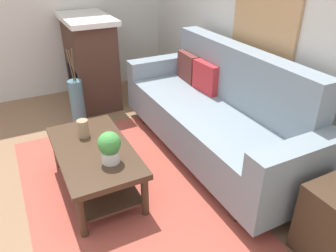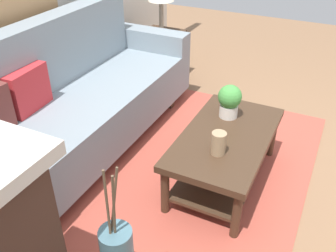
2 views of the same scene
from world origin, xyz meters
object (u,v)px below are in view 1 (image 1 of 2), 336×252
fireplace (91,61)px  floor_vase (78,105)px  tabletop_vase (83,128)px  couch (216,115)px  framed_painting (266,8)px  coffee_table (95,160)px  throw_pillow_crimson (207,77)px  throw_pillow_maroon (189,67)px  potted_plant_tabletop (110,146)px

fireplace → floor_vase: (0.64, -0.36, -0.29)m
fireplace → tabletop_vase: bearing=-17.6°
couch → framed_painting: (-0.00, 0.47, 0.99)m
couch → coffee_table: bearing=-87.5°
couch → floor_vase: (-1.17, -1.13, -0.14)m
tabletop_vase → couch: bearing=82.0°
throw_pillow_crimson → coffee_table: bearing=-72.4°
throw_pillow_crimson → fireplace: 1.69m
tabletop_vase → fireplace: 1.71m
couch → throw_pillow_maroon: 0.82m
tabletop_vase → coffee_table: bearing=4.1°
coffee_table → fireplace: size_ratio=0.95×
fireplace → framed_painting: (1.81, 1.23, 0.83)m
coffee_table → framed_painting: size_ratio=1.29×
throw_pillow_maroon → throw_pillow_crimson: size_ratio=1.00×
coffee_table → floor_vase: floor_vase is taller
coffee_table → tabletop_vase: 0.31m
couch → throw_pillow_crimson: (-0.38, 0.12, 0.25)m
framed_painting → coffee_table: bearing=-88.1°
throw_pillow_maroon → throw_pillow_crimson: (0.38, 0.00, 0.00)m
tabletop_vase → framed_painting: bearing=84.1°
couch → floor_vase: size_ratio=4.12×
couch → potted_plant_tabletop: 1.24m
throw_pillow_maroon → coffee_table: throw_pillow_maroon is taller
couch → tabletop_vase: couch is taller
framed_painting → floor_vase: bearing=-126.2°
fireplace → couch: bearing=23.0°
throw_pillow_crimson → potted_plant_tabletop: bearing=-62.4°
tabletop_vase → fireplace: size_ratio=0.14×
floor_vase → framed_painting: bearing=53.8°
floor_vase → tabletop_vase: bearing=-9.0°
couch → throw_pillow_maroon: couch is taller
coffee_table → framed_painting: bearing=91.9°
floor_vase → throw_pillow_crimson: bearing=58.1°
coffee_table → couch: bearing=92.5°
throw_pillow_crimson → throw_pillow_maroon: bearing=180.0°
couch → fireplace: bearing=-157.0°
couch → floor_vase: 1.63m
couch → throw_pillow_crimson: couch is taller
throw_pillow_crimson → framed_painting: bearing=41.5°
potted_plant_tabletop → framed_painting: 1.89m
tabletop_vase → fireplace: fireplace is taller
throw_pillow_crimson → coffee_table: size_ratio=0.33×
throw_pillow_maroon → fireplace: 1.38m
potted_plant_tabletop → throw_pillow_crimson: bearing=117.6°
coffee_table → tabletop_vase: bearing=-175.9°
throw_pillow_crimson → fireplace: fireplace is taller
throw_pillow_maroon → coffee_table: 1.66m
couch → tabletop_vase: (-0.18, -1.29, 0.08)m
fireplace → floor_vase: fireplace is taller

